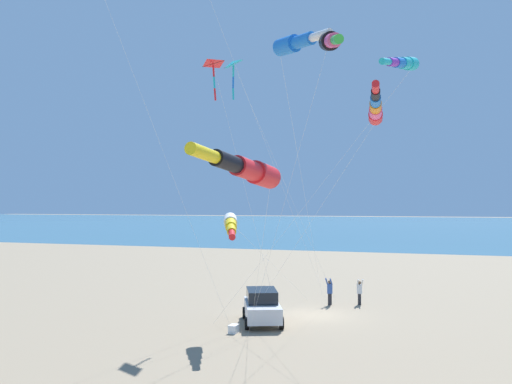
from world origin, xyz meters
TOP-DOWN VIEW (x-y plane):
  - ground_plane at (0.00, 0.00)m, footprint 600.00×600.00m
  - ocean_water_strip at (-165.00, 0.00)m, footprint 240.00×600.00m
  - parked_car at (3.15, -2.24)m, footprint 4.68×3.35m
  - cooler_box at (5.85, -2.91)m, footprint 0.62×0.42m
  - person_adult_flyer at (-3.46, 0.34)m, footprint 0.59×0.48m
  - person_child_green_jacket at (-0.44, -3.33)m, footprint 0.54×0.51m
  - person_child_grey_jacket at (-4.24, 2.19)m, footprint 0.61×0.54m
  - kite_windsock_purple_drifting at (10.10, 1.53)m, footprint 13.69×3.13m
  - kite_delta_checkered_midright at (2.24, -4.35)m, footprint 7.84×5.78m
  - kite_delta_red_high_left at (8.55, -2.92)m, footprint 7.57×1.77m
  - kite_windsock_green_low_center at (10.95, 4.93)m, footprint 11.11×8.63m
  - kite_windsock_white_trailing at (9.66, 5.89)m, footprint 8.17×11.30m
  - kite_windsock_yellow_midlevel at (14.27, 0.85)m, footprint 14.04×3.95m
  - kite_windsock_orange_high_right at (12.68, 3.53)m, footprint 9.49×6.56m
  - kite_windsock_teal_far_right at (6.31, -2.89)m, footprint 13.82×2.22m

SIDE VIEW (x-z plane):
  - ground_plane at x=0.00m, z-range 0.00..0.00m
  - ocean_water_strip at x=-165.00m, z-range 0.00..0.01m
  - cooler_box at x=5.85m, z-range 0.00..0.42m
  - person_child_green_jacket at x=-0.44m, z-range 0.07..1.57m
  - person_child_grey_jacket at x=-4.24m, z-range 0.08..1.81m
  - parked_car at x=3.15m, z-range 0.03..1.88m
  - person_adult_flyer at x=-3.46m, z-range 0.08..1.90m
  - kite_windsock_teal_far_right at x=6.31m, z-range 2.50..8.74m
  - kite_windsock_yellow_midlevel at x=14.27m, z-range 3.67..12.11m
  - kite_windsock_green_low_center at x=10.95m, z-range 4.99..15.80m
  - kite_windsock_white_trailing at x=9.66m, z-range 5.90..18.86m
  - kite_windsock_orange_high_right at x=12.68m, z-range 5.96..19.34m
  - kite_delta_red_high_left at x=8.55m, z-range 6.54..20.15m
  - kite_windsock_purple_drifting at x=10.10m, z-range 6.52..20.49m
  - kite_delta_checkered_midright at x=2.24m, z-range 7.30..22.75m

